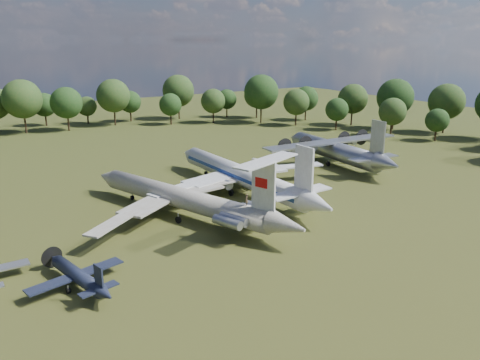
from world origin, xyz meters
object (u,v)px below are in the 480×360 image
il62_airliner (182,202)px  small_prop_west (78,279)px  tu104_jet (241,178)px  an12_transport (334,153)px  person_on_il62 (247,200)px

il62_airliner → small_prop_west: size_ratio=3.06×
il62_airliner → small_prop_west: 23.52m
tu104_jet → an12_transport: bearing=9.5°
small_prop_west → tu104_jet: bearing=17.2°
tu104_jet → small_prop_west: tu104_jet is taller
tu104_jet → il62_airliner: bearing=-160.8°
tu104_jet → an12_transport: an12_transport is taller
an12_transport → small_prop_west: an12_transport is taller
an12_transport → person_on_il62: (-37.36, -22.74, 2.81)m
small_prop_west → il62_airliner: bearing=23.0°
small_prop_west → person_on_il62: person_on_il62 is taller
an12_transport → small_prop_west: (-60.47, -24.93, -1.37)m
il62_airliner → an12_transport: 42.95m
il62_airliner → tu104_jet: 15.03m
il62_airliner → an12_transport: (41.50, 11.07, 0.24)m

